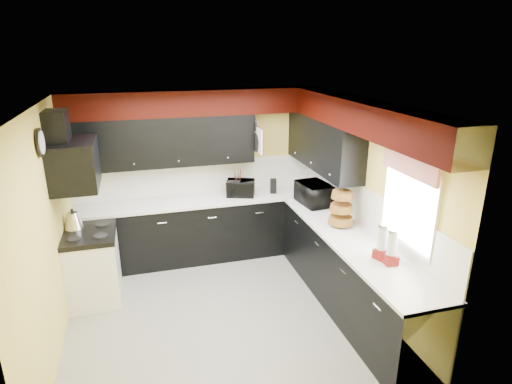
% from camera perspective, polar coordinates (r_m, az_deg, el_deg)
% --- Properties ---
extents(ground, '(3.60, 3.60, 0.00)m').
position_cam_1_polar(ground, '(5.43, -4.34, -15.60)').
color(ground, gray).
rests_on(ground, ground).
extents(wall_back, '(3.60, 0.06, 2.50)m').
position_cam_1_polar(wall_back, '(6.51, -7.83, 2.51)').
color(wall_back, '#E0C666').
rests_on(wall_back, ground).
extents(wall_right, '(0.06, 3.60, 2.50)m').
position_cam_1_polar(wall_right, '(5.44, 14.23, -1.23)').
color(wall_right, '#E0C666').
rests_on(wall_right, ground).
extents(wall_left, '(0.06, 3.60, 2.50)m').
position_cam_1_polar(wall_left, '(4.85, -26.10, -5.15)').
color(wall_left, '#E0C666').
rests_on(wall_left, ground).
extents(ceiling, '(3.60, 3.60, 0.06)m').
position_cam_1_polar(ceiling, '(4.51, -5.13, 11.59)').
color(ceiling, white).
rests_on(ceiling, wall_back).
extents(cab_back, '(3.60, 0.60, 0.90)m').
position_cam_1_polar(cab_back, '(6.50, -7.13, -4.98)').
color(cab_back, black).
rests_on(cab_back, ground).
extents(cab_right, '(0.60, 3.00, 0.90)m').
position_cam_1_polar(cab_right, '(5.39, 12.31, -10.62)').
color(cab_right, black).
rests_on(cab_right, ground).
extents(counter_back, '(3.62, 0.64, 0.04)m').
position_cam_1_polar(counter_back, '(6.33, -7.30, -1.09)').
color(counter_back, white).
rests_on(counter_back, cab_back).
extents(counter_right, '(0.64, 3.02, 0.04)m').
position_cam_1_polar(counter_right, '(5.18, 12.67, -6.09)').
color(counter_right, white).
rests_on(counter_right, cab_right).
extents(splash_back, '(3.60, 0.02, 0.50)m').
position_cam_1_polar(splash_back, '(6.52, -7.80, 1.99)').
color(splash_back, white).
rests_on(splash_back, counter_back).
extents(splash_right, '(0.02, 3.60, 0.50)m').
position_cam_1_polar(splash_right, '(5.45, 14.09, -1.83)').
color(splash_right, white).
rests_on(splash_right, counter_right).
extents(upper_back, '(2.60, 0.35, 0.70)m').
position_cam_1_polar(upper_back, '(6.16, -12.45, 6.59)').
color(upper_back, black).
rests_on(upper_back, wall_back).
extents(upper_right, '(0.35, 1.80, 0.70)m').
position_cam_1_polar(upper_right, '(5.97, 8.94, 6.43)').
color(upper_right, black).
rests_on(upper_right, wall_right).
extents(soffit_back, '(3.60, 0.36, 0.35)m').
position_cam_1_polar(soffit_back, '(6.12, -8.04, 11.75)').
color(soffit_back, black).
rests_on(soffit_back, wall_back).
extents(soffit_right, '(0.36, 3.24, 0.35)m').
position_cam_1_polar(soffit_right, '(4.93, 14.43, 9.66)').
color(soffit_right, black).
rests_on(soffit_right, wall_right).
extents(stove, '(0.60, 0.75, 0.86)m').
position_cam_1_polar(stove, '(5.82, -20.84, -9.40)').
color(stove, white).
rests_on(stove, ground).
extents(cooktop, '(0.62, 0.77, 0.06)m').
position_cam_1_polar(cooktop, '(5.63, -21.38, -5.26)').
color(cooktop, black).
rests_on(cooktop, stove).
extents(hood, '(0.50, 0.78, 0.55)m').
position_cam_1_polar(hood, '(5.35, -23.05, 3.45)').
color(hood, black).
rests_on(hood, wall_left).
extents(hood_duct, '(0.24, 0.40, 0.40)m').
position_cam_1_polar(hood_duct, '(5.28, -25.03, 7.69)').
color(hood_duct, black).
rests_on(hood_duct, wall_left).
extents(window, '(0.03, 0.86, 0.96)m').
position_cam_1_polar(window, '(4.63, 19.82, -1.43)').
color(window, white).
rests_on(window, wall_right).
extents(valance, '(0.04, 0.88, 0.20)m').
position_cam_1_polar(valance, '(4.48, 19.81, 3.30)').
color(valance, red).
rests_on(valance, wall_right).
extents(pan_top, '(0.03, 0.22, 0.40)m').
position_cam_1_polar(pan_top, '(6.26, -0.27, 9.09)').
color(pan_top, black).
rests_on(pan_top, upper_back).
extents(pan_mid, '(0.03, 0.28, 0.46)m').
position_cam_1_polar(pan_mid, '(6.19, 0.06, 6.61)').
color(pan_mid, black).
rests_on(pan_mid, upper_back).
extents(pan_low, '(0.03, 0.24, 0.42)m').
position_cam_1_polar(pan_low, '(6.44, -0.58, 6.83)').
color(pan_low, black).
rests_on(pan_low, upper_back).
extents(cut_board, '(0.03, 0.26, 0.35)m').
position_cam_1_polar(cut_board, '(6.07, 0.46, 6.85)').
color(cut_board, white).
rests_on(cut_board, upper_back).
extents(baskets, '(0.27, 0.27, 0.50)m').
position_cam_1_polar(baskets, '(5.37, 11.31, -2.05)').
color(baskets, brown).
rests_on(baskets, upper_right).
extents(clock, '(0.03, 0.30, 0.30)m').
position_cam_1_polar(clock, '(4.83, -26.83, 5.90)').
color(clock, black).
rests_on(clock, wall_left).
extents(deco_plate, '(0.03, 0.24, 0.24)m').
position_cam_1_polar(deco_plate, '(4.88, 16.90, 8.45)').
color(deco_plate, white).
rests_on(deco_plate, wall_right).
extents(toaster_oven, '(0.49, 0.45, 0.23)m').
position_cam_1_polar(toaster_oven, '(6.38, -2.07, 0.52)').
color(toaster_oven, black).
rests_on(toaster_oven, counter_back).
extents(microwave, '(0.43, 0.58, 0.30)m').
position_cam_1_polar(microwave, '(6.09, 7.76, -0.22)').
color(microwave, black).
rests_on(microwave, counter_right).
extents(utensil_crock, '(0.18, 0.18, 0.16)m').
position_cam_1_polar(utensil_crock, '(6.45, -2.41, 0.38)').
color(utensil_crock, white).
rests_on(utensil_crock, counter_back).
extents(knife_block, '(0.13, 0.15, 0.21)m').
position_cam_1_polar(knife_block, '(6.50, 2.31, 0.75)').
color(knife_block, black).
rests_on(knife_block, counter_back).
extents(kettle, '(0.24, 0.24, 0.21)m').
position_cam_1_polar(kettle, '(5.76, -23.18, -3.48)').
color(kettle, silver).
rests_on(kettle, cooktop).
extents(dispenser_a, '(0.17, 0.17, 0.36)m').
position_cam_1_polar(dispenser_a, '(4.68, 16.46, -6.55)').
color(dispenser_a, maroon).
rests_on(dispenser_a, counter_right).
extents(dispenser_b, '(0.14, 0.14, 0.35)m').
position_cam_1_polar(dispenser_b, '(4.59, 17.65, -7.21)').
color(dispenser_b, '#6A010C').
rests_on(dispenser_b, counter_right).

